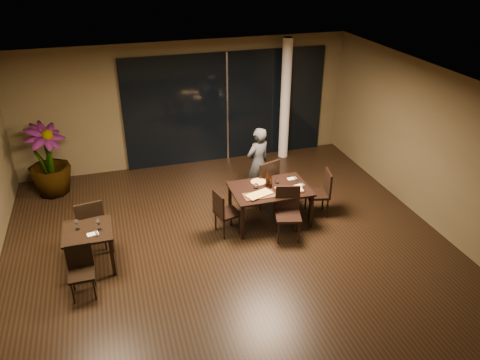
% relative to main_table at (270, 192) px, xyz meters
% --- Properties ---
extents(ground, '(8.00, 8.00, 0.00)m').
position_rel_main_table_xyz_m(ground, '(-1.00, -0.80, -0.68)').
color(ground, black).
rests_on(ground, ground).
extents(wall_back, '(8.00, 0.10, 3.00)m').
position_rel_main_table_xyz_m(wall_back, '(-1.00, 3.25, 0.82)').
color(wall_back, brown).
rests_on(wall_back, ground).
extents(wall_right, '(0.10, 8.00, 3.00)m').
position_rel_main_table_xyz_m(wall_right, '(3.05, -0.80, 0.82)').
color(wall_right, brown).
rests_on(wall_right, ground).
extents(ceiling, '(8.00, 8.00, 0.04)m').
position_rel_main_table_xyz_m(ceiling, '(-1.00, -0.80, 2.34)').
color(ceiling, silver).
rests_on(ceiling, wall_back).
extents(window_panel, '(5.00, 0.06, 2.70)m').
position_rel_main_table_xyz_m(window_panel, '(0.00, 3.16, 0.67)').
color(window_panel, black).
rests_on(window_panel, ground).
extents(column, '(0.24, 0.24, 3.00)m').
position_rel_main_table_xyz_m(column, '(1.40, 2.85, 0.82)').
color(column, white).
rests_on(column, ground).
extents(main_table, '(1.50, 1.00, 0.75)m').
position_rel_main_table_xyz_m(main_table, '(0.00, 0.00, 0.00)').
color(main_table, black).
rests_on(main_table, ground).
extents(side_table, '(0.80, 0.80, 0.75)m').
position_rel_main_table_xyz_m(side_table, '(-3.40, -0.50, -0.05)').
color(side_table, black).
rests_on(side_table, ground).
extents(chair_main_far, '(0.62, 0.62, 1.06)m').
position_rel_main_table_xyz_m(chair_main_far, '(0.12, 0.60, -0.08)').
color(chair_main_far, black).
rests_on(chair_main_far, ground).
extents(chair_main_near, '(0.56, 0.56, 0.99)m').
position_rel_main_table_xyz_m(chair_main_near, '(0.15, -0.55, -0.12)').
color(chair_main_near, black).
rests_on(chair_main_near, ground).
extents(chair_main_left, '(0.50, 0.50, 0.90)m').
position_rel_main_table_xyz_m(chair_main_left, '(-0.98, -0.16, -0.17)').
color(chair_main_left, black).
rests_on(chair_main_left, ground).
extents(chair_main_right, '(0.52, 0.52, 0.95)m').
position_rel_main_table_xyz_m(chair_main_right, '(1.10, -0.02, -0.14)').
color(chair_main_right, black).
rests_on(chair_main_right, ground).
extents(chair_side_far, '(0.55, 0.55, 1.03)m').
position_rel_main_table_xyz_m(chair_side_far, '(-3.37, 0.02, -0.10)').
color(chair_side_far, black).
rests_on(chair_side_far, ground).
extents(chair_side_near, '(0.40, 0.40, 0.85)m').
position_rel_main_table_xyz_m(chair_side_near, '(-3.54, -1.13, -0.20)').
color(chair_side_near, black).
rests_on(chair_side_near, ground).
extents(diner, '(0.63, 0.53, 1.58)m').
position_rel_main_table_xyz_m(diner, '(0.10, 1.05, 0.12)').
color(diner, '#2B2D2F').
rests_on(diner, ground).
extents(potted_plant, '(1.23, 1.23, 1.60)m').
position_rel_main_table_xyz_m(potted_plant, '(-4.18, 2.46, 0.12)').
color(potted_plant, '#1A4F1A').
rests_on(potted_plant, ground).
extents(pizza_board_left, '(0.60, 0.30, 0.01)m').
position_rel_main_table_xyz_m(pizza_board_left, '(-0.30, -0.22, 0.08)').
color(pizza_board_left, '#412615').
rests_on(pizza_board_left, main_table).
extents(pizza_board_right, '(0.55, 0.33, 0.01)m').
position_rel_main_table_xyz_m(pizza_board_right, '(0.31, -0.20, 0.08)').
color(pizza_board_right, '#4E2919').
rests_on(pizza_board_right, main_table).
extents(oblong_pizza_left, '(0.52, 0.36, 0.02)m').
position_rel_main_table_xyz_m(oblong_pizza_left, '(-0.30, -0.22, 0.10)').
color(oblong_pizza_left, maroon).
rests_on(oblong_pizza_left, pizza_board_left).
extents(oblong_pizza_right, '(0.52, 0.29, 0.02)m').
position_rel_main_table_xyz_m(oblong_pizza_right, '(0.31, -0.20, 0.10)').
color(oblong_pizza_right, maroon).
rests_on(oblong_pizza_right, pizza_board_right).
extents(round_pizza, '(0.29, 0.29, 0.01)m').
position_rel_main_table_xyz_m(round_pizza, '(-0.14, 0.29, 0.08)').
color(round_pizza, '#B43114').
rests_on(round_pizza, main_table).
extents(bottle_a, '(0.06, 0.06, 0.27)m').
position_rel_main_table_xyz_m(bottle_a, '(-0.04, 0.09, 0.21)').
color(bottle_a, black).
rests_on(bottle_a, main_table).
extents(bottle_b, '(0.06, 0.06, 0.29)m').
position_rel_main_table_xyz_m(bottle_b, '(0.01, 0.03, 0.22)').
color(bottle_b, black).
rests_on(bottle_b, main_table).
extents(bottle_c, '(0.06, 0.06, 0.29)m').
position_rel_main_table_xyz_m(bottle_c, '(-0.01, 0.14, 0.22)').
color(bottle_c, black).
rests_on(bottle_c, main_table).
extents(tumbler_left, '(0.08, 0.08, 0.09)m').
position_rel_main_table_xyz_m(tumbler_left, '(-0.26, 0.07, 0.12)').
color(tumbler_left, white).
rests_on(tumbler_left, main_table).
extents(tumbler_right, '(0.07, 0.07, 0.09)m').
position_rel_main_table_xyz_m(tumbler_right, '(0.20, 0.16, 0.12)').
color(tumbler_right, white).
rests_on(tumbler_right, main_table).
extents(napkin_near, '(0.20, 0.14, 0.01)m').
position_rel_main_table_xyz_m(napkin_near, '(0.58, -0.07, 0.08)').
color(napkin_near, white).
rests_on(napkin_near, main_table).
extents(napkin_far, '(0.19, 0.11, 0.01)m').
position_rel_main_table_xyz_m(napkin_far, '(0.55, 0.24, 0.08)').
color(napkin_far, white).
rests_on(napkin_far, main_table).
extents(wine_glass_a, '(0.08, 0.08, 0.18)m').
position_rel_main_table_xyz_m(wine_glass_a, '(-3.55, -0.43, 0.17)').
color(wine_glass_a, white).
rests_on(wine_glass_a, side_table).
extents(wine_glass_b, '(0.08, 0.08, 0.19)m').
position_rel_main_table_xyz_m(wine_glass_b, '(-3.21, -0.55, 0.17)').
color(wine_glass_b, white).
rests_on(wine_glass_b, side_table).
extents(side_napkin, '(0.20, 0.14, 0.01)m').
position_rel_main_table_xyz_m(side_napkin, '(-3.31, -0.66, 0.08)').
color(side_napkin, white).
rests_on(side_napkin, side_table).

